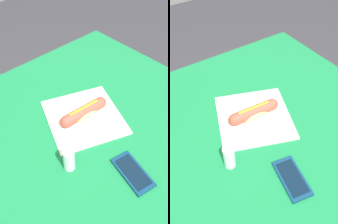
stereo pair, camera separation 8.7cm
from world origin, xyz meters
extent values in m
plane|color=#2D2D33|center=(0.00, 0.00, 0.00)|extent=(6.00, 6.00, 0.00)
cylinder|color=brown|center=(0.44, 0.36, 0.35)|extent=(0.07, 0.07, 0.70)
cube|color=brown|center=(0.00, 0.00, 0.72)|extent=(1.04, 0.88, 0.03)
cube|color=#146B38|center=(0.00, 0.00, 0.73)|extent=(1.10, 0.94, 0.00)
cube|color=silver|center=(0.05, 0.02, 0.74)|extent=(0.34, 0.35, 0.01)
ellipsoid|color=#DBB26B|center=(0.05, 0.02, 0.76)|extent=(0.16, 0.07, 0.04)
cylinder|color=#B24233|center=(0.05, 0.02, 0.77)|extent=(0.16, 0.06, 0.04)
sphere|color=#B24233|center=(0.13, 0.02, 0.77)|extent=(0.04, 0.04, 0.04)
sphere|color=#B24233|center=(-0.03, 0.03, 0.77)|extent=(0.04, 0.04, 0.04)
cube|color=yellow|center=(0.05, 0.02, 0.79)|extent=(0.12, 0.02, 0.00)
cube|color=#0A2D4C|center=(0.00, -0.25, 0.74)|extent=(0.10, 0.15, 0.01)
cube|color=black|center=(0.00, -0.25, 0.75)|extent=(0.08, 0.13, 0.00)
cylinder|color=silver|center=(-0.13, -0.10, 0.78)|extent=(0.04, 0.04, 0.09)
camera|label=1|loc=(-0.36, -0.42, 1.40)|focal=38.16mm
camera|label=2|loc=(-0.29, -0.47, 1.40)|focal=38.16mm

